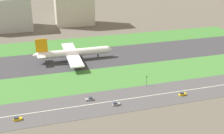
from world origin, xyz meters
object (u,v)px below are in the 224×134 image
(car_1, at_px, (182,94))
(car_2, at_px, (17,119))
(car_0, at_px, (116,104))
(terminal_building, at_px, (7,14))
(fuel_tank_west, at_px, (64,10))
(hangar_building, at_px, (74,2))
(car_3, at_px, (89,99))
(traffic_light, at_px, (147,80))
(airliner, at_px, (72,53))

(car_1, bearing_deg, car_2, 0.00)
(car_0, height_order, terminal_building, terminal_building)
(fuel_tank_west, bearing_deg, hangar_building, -81.15)
(car_1, bearing_deg, fuel_tank_west, -79.95)
(car_2, relative_size, car_0, 1.00)
(car_2, height_order, fuel_tank_west, fuel_tank_west)
(car_3, bearing_deg, traffic_light, 11.31)
(airliner, distance_m, car_3, 68.21)
(terminal_building, xyz_separation_m, hangar_building, (74.06, 0.00, 9.21))
(car_2, relative_size, fuel_tank_west, 0.23)
(car_2, bearing_deg, fuel_tank_west, -103.13)
(car_2, relative_size, traffic_light, 0.61)
(airliner, height_order, car_1, airliner)
(car_0, bearing_deg, traffic_light, -145.89)
(airliner, xyz_separation_m, car_1, (55.80, -78.00, -5.31))
(car_2, xyz_separation_m, fuel_tank_west, (55.29, 237.00, 7.39))
(car_2, height_order, car_0, same)
(car_0, xyz_separation_m, car_1, (42.92, 0.00, 0.00))
(airliner, xyz_separation_m, car_0, (12.88, -78.00, -5.31))
(car_3, relative_size, car_1, 1.00)
(car_0, bearing_deg, car_1, -180.00)
(airliner, distance_m, car_2, 88.50)
(airliner, distance_m, car_1, 96.05)
(car_0, distance_m, fuel_tank_west, 237.12)
(car_0, bearing_deg, hangar_building, -92.37)
(fuel_tank_west, bearing_deg, car_2, -103.13)
(airliner, height_order, car_2, airliner)
(car_1, height_order, traffic_light, traffic_light)
(traffic_light, relative_size, terminal_building, 0.14)
(terminal_building, bearing_deg, hangar_building, 0.00)
(car_2, relative_size, car_3, 1.00)
(airliner, bearing_deg, traffic_light, -56.68)
(car_3, height_order, terminal_building, terminal_building)
(car_3, bearing_deg, car_2, -166.28)
(car_2, relative_size, terminal_building, 0.08)
(car_0, bearing_deg, airliner, -80.62)
(car_0, relative_size, car_1, 1.00)
(car_3, relative_size, traffic_light, 0.61)
(fuel_tank_west, bearing_deg, car_1, -79.95)
(airliner, xyz_separation_m, terminal_building, (-53.24, 114.00, 11.29))
(traffic_light, height_order, fuel_tank_west, fuel_tank_west)
(car_1, height_order, fuel_tank_west, fuel_tank_west)
(car_1, bearing_deg, car_3, -10.07)
(car_2, bearing_deg, car_3, -166.28)
(car_0, bearing_deg, car_3, -36.71)
(terminal_building, height_order, fuel_tank_west, terminal_building)
(car_2, bearing_deg, car_0, -180.00)
(car_2, height_order, car_1, same)
(car_0, relative_size, terminal_building, 0.08)
(terminal_building, relative_size, hangar_building, 0.97)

